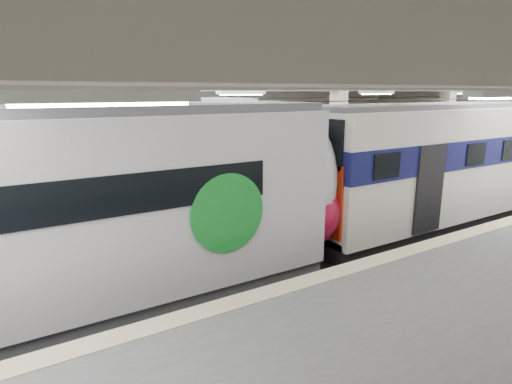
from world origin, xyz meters
TOP-DOWN VIEW (x-y plane):
  - station_hall at (0.00, -1.74)m, footprint 36.00×24.00m
  - modern_emu at (-4.86, -0.00)m, footprint 14.73×3.04m
  - older_rer at (8.17, 0.00)m, footprint 13.89×3.07m
  - far_train at (-5.31, 5.50)m, footprint 14.99×3.35m

SIDE VIEW (x-z plane):
  - modern_emu at x=-4.86m, z-range -0.04..4.66m
  - older_rer at x=8.17m, z-range 0.11..4.67m
  - far_train at x=-5.31m, z-range 0.08..4.80m
  - station_hall at x=0.00m, z-range 0.37..6.12m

